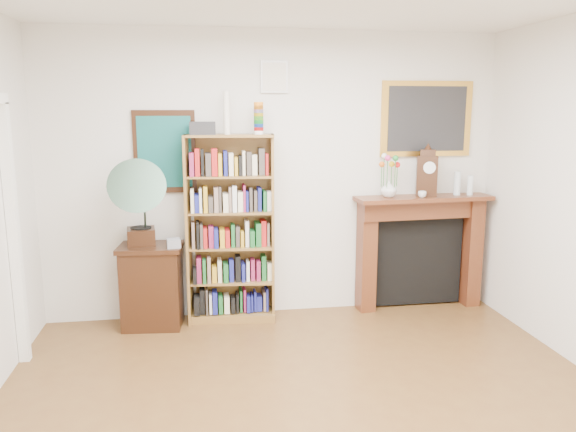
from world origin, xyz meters
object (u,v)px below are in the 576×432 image
Objects in this scene: side_cabinet at (152,286)px; bottle_right at (470,185)px; mantel_clock at (427,174)px; teacup at (422,194)px; cd_stack at (174,243)px; bookshelf at (231,219)px; fireplace at (419,242)px; bottle_left at (457,183)px; gramophone at (138,198)px; flower_vase at (389,189)px.

bottle_right is at bearing 6.49° from side_cabinet.
bottle_right is at bearing 18.99° from mantel_clock.
teacup reaches higher than side_cabinet.
side_cabinet is 9.78× the size of teacup.
cd_stack is at bearing -156.69° from mantel_clock.
bookshelf is at bearing -160.88° from mantel_clock.
side_cabinet is 2.73m from fireplace.
bottle_left is at bearing 4.24° from cd_stack.
teacup is (2.74, 0.08, -0.05)m from gramophone.
fireplace is 7.09× the size of bottle_right.
flower_vase is 0.73m from bottle_left.
teacup is (2.65, -0.01, 0.82)m from side_cabinet.
fireplace is at bearing 173.61° from bottle_left.
bottle_right is (2.98, 0.19, 0.45)m from cd_stack.
mantel_clock is 5.76× the size of teacup.
bottle_right is (3.28, 0.16, 0.02)m from gramophone.
bookshelf is 2.32m from bottle_left.
mantel_clock is 0.36m from bottle_left.
gramophone is 0.52m from cd_stack.
bottle_right is (0.47, -0.00, -0.13)m from mantel_clock.
mantel_clock reaches higher than side_cabinet.
flower_vase is at bearing 5.12° from cd_stack.
bottle_left is at bearing 7.00° from side_cabinet.
bookshelf is 0.60m from cd_stack.
fireplace is 0.54m from teacup.
bookshelf is 1.91m from teacup.
cd_stack reaches higher than side_cabinet.
flower_vase reaches higher than cd_stack.
teacup is 0.43m from bottle_left.
bottle_left is at bearing -2.74° from gramophone.
teacup is at bearing -171.97° from bottle_right.
bookshelf reaches higher than gramophone.
bottle_left reaches higher than fireplace.
side_cabinet is at bearing 41.99° from gramophone.
fireplace is 5.91× the size of bottle_left.
bookshelf reaches higher than teacup.
mantel_clock is (2.73, 0.06, 1.01)m from side_cabinet.
bottle_right is (0.49, -0.06, 0.59)m from fireplace.
flower_vase is at bearing 165.97° from teacup.
fireplace is 11.82× the size of cd_stack.
gramophone reaches higher than teacup.
bottle_right reaches higher than teacup.
teacup is at bearing 3.53° from bookshelf.
bookshelf is at bearing 178.92° from fireplace.
cd_stack is at bearing -23.62° from side_cabinet.
bottle_left is (2.31, 0.03, 0.29)m from bookshelf.
cd_stack is at bearing -176.42° from bottle_right.
flower_vase is (2.33, 0.07, 0.87)m from side_cabinet.
flower_vase is (-0.39, 0.00, -0.14)m from mantel_clock.
flower_vase is (1.57, 0.01, 0.25)m from bookshelf.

